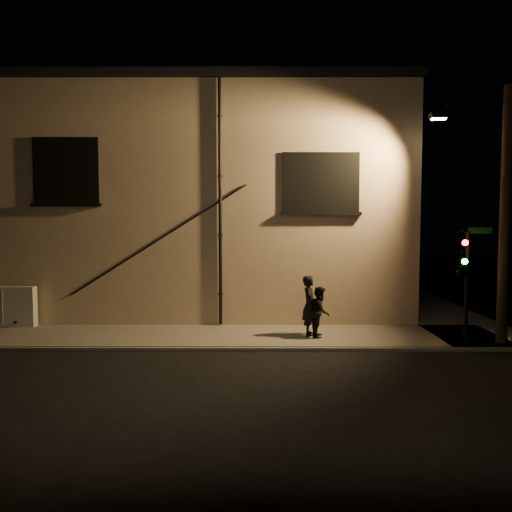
{
  "coord_description": "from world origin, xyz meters",
  "views": [
    {
      "loc": [
        -0.54,
        -13.97,
        3.64
      ],
      "look_at": [
        -0.59,
        1.8,
        2.58
      ],
      "focal_mm": 35.0,
      "sensor_mm": 36.0,
      "label": 1
    }
  ],
  "objects_px": {
    "pedestrian_a": "(309,305)",
    "traffic_signal": "(462,266)",
    "utility_cabinet": "(5,307)",
    "pedestrian_b": "(320,312)",
    "streetlamp_pole": "(502,211)"
  },
  "relations": [
    {
      "from": "pedestrian_a",
      "to": "pedestrian_b",
      "type": "xyz_separation_m",
      "value": [
        0.31,
        -0.24,
        -0.16
      ]
    },
    {
      "from": "streetlamp_pole",
      "to": "pedestrian_b",
      "type": "bearing_deg",
      "value": 172.33
    },
    {
      "from": "utility_cabinet",
      "to": "traffic_signal",
      "type": "bearing_deg",
      "value": -8.66
    },
    {
      "from": "pedestrian_a",
      "to": "traffic_signal",
      "type": "height_order",
      "value": "traffic_signal"
    },
    {
      "from": "pedestrian_a",
      "to": "streetlamp_pole",
      "type": "relative_size",
      "value": 0.25
    },
    {
      "from": "utility_cabinet",
      "to": "streetlamp_pole",
      "type": "xyz_separation_m",
      "value": [
        15.63,
        -2.17,
        3.18
      ]
    },
    {
      "from": "pedestrian_a",
      "to": "pedestrian_b",
      "type": "distance_m",
      "value": 0.42
    },
    {
      "from": "utility_cabinet",
      "to": "pedestrian_a",
      "type": "height_order",
      "value": "pedestrian_a"
    },
    {
      "from": "utility_cabinet",
      "to": "traffic_signal",
      "type": "relative_size",
      "value": 0.61
    },
    {
      "from": "pedestrian_b",
      "to": "streetlamp_pole",
      "type": "xyz_separation_m",
      "value": [
        5.15,
        -0.69,
        3.08
      ]
    },
    {
      "from": "utility_cabinet",
      "to": "pedestrian_b",
      "type": "relative_size",
      "value": 1.34
    },
    {
      "from": "traffic_signal",
      "to": "streetlamp_pole",
      "type": "distance_m",
      "value": 1.95
    },
    {
      "from": "utility_cabinet",
      "to": "streetlamp_pole",
      "type": "height_order",
      "value": "streetlamp_pole"
    },
    {
      "from": "pedestrian_a",
      "to": "streetlamp_pole",
      "type": "distance_m",
      "value": 6.26
    },
    {
      "from": "utility_cabinet",
      "to": "pedestrian_b",
      "type": "height_order",
      "value": "pedestrian_b"
    }
  ]
}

